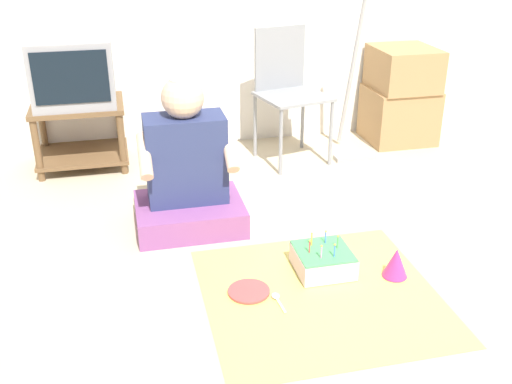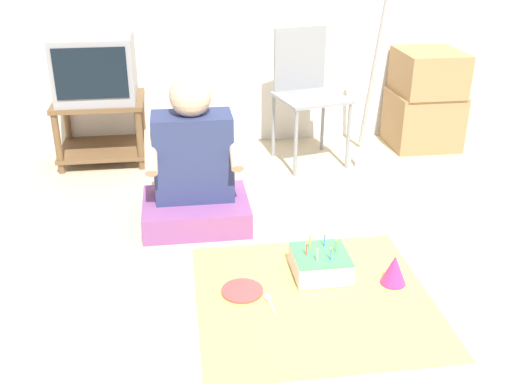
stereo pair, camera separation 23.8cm
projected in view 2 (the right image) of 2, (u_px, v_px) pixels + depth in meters
ground_plane at (412, 287)px, 2.72m from camera, size 16.00×16.00×0.00m
tv_stand at (101, 124)px, 4.03m from camera, size 0.58×0.48×0.43m
tv at (95, 67)px, 3.87m from camera, size 0.50×0.46×0.42m
folding_chair at (306, 86)px, 3.95m from camera, size 0.50×0.49×0.88m
cardboard_box_stack at (425, 100)px, 4.26m from camera, size 0.47×0.46×0.69m
dust_mop at (373, 114)px, 4.01m from camera, size 0.28×0.37×1.13m
person_seated at (194, 170)px, 3.19m from camera, size 0.57×0.45×0.89m
party_cloth at (314, 298)px, 2.65m from camera, size 1.03×0.99×0.01m
birthday_cake at (321, 263)px, 2.80m from camera, size 0.26×0.26×0.18m
party_hat_blue at (394, 269)px, 2.72m from camera, size 0.12×0.12×0.14m
paper_plate at (242, 291)px, 2.68m from camera, size 0.19×0.19×0.01m
plastic_spoon_near at (269, 299)px, 2.62m from camera, size 0.04×0.15×0.01m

